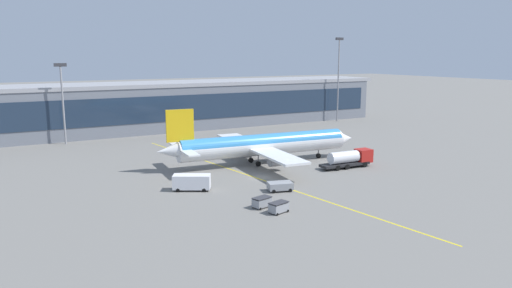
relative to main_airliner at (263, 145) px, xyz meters
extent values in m
plane|color=slate|center=(-5.66, -9.08, -3.81)|extent=(700.00, 700.00, 0.00)
cube|color=yellow|center=(-6.85, -7.08, -3.80)|extent=(10.70, 79.36, 0.01)
cube|color=slate|center=(-15.95, 53.48, 2.38)|extent=(164.84, 18.78, 12.37)
cube|color=#1E2D42|center=(-15.95, 44.03, 2.99)|extent=(159.89, 0.16, 6.93)
cube|color=#99999E|center=(-15.95, 53.48, 9.06)|extent=(168.13, 19.16, 1.00)
cylinder|color=white|center=(0.28, -0.03, -0.15)|extent=(34.63, 7.06, 3.89)
cylinder|color=#388CD1|center=(0.28, -0.03, 0.21)|extent=(33.93, 6.84, 3.74)
cone|color=white|center=(18.77, -1.74, -0.15)|extent=(4.22, 4.04, 3.70)
cone|color=white|center=(-18.41, 1.71, 0.24)|extent=(4.96, 3.73, 3.31)
cube|color=gold|center=(-16.36, 1.52, 4.72)|extent=(5.07, 0.83, 5.84)
cube|color=white|center=(-15.50, 5.35, 0.44)|extent=(2.57, 6.39, 0.24)
cube|color=white|center=(-16.22, -2.41, 0.44)|extent=(2.57, 6.39, 0.24)
cube|color=white|center=(-0.36, 9.25, -0.44)|extent=(6.11, 14.84, 0.40)
cube|color=white|center=(-2.06, -9.02, -0.44)|extent=(6.11, 14.84, 0.40)
cylinder|color=#939399|center=(0.39, 6.57, -1.81)|extent=(3.18, 2.41, 2.14)
cylinder|color=#939399|center=(-0.82, -6.52, -1.81)|extent=(3.18, 2.41, 2.14)
cylinder|color=black|center=(12.62, -1.17, -3.31)|extent=(1.03, 0.49, 1.00)
cylinder|color=slate|center=(12.62, -1.17, -2.45)|extent=(0.20, 0.20, 1.71)
cylinder|color=black|center=(-1.61, 1.91, -3.31)|extent=(1.03, 0.49, 1.00)
cylinder|color=slate|center=(-1.61, 1.91, -2.45)|extent=(0.20, 0.20, 1.71)
cylinder|color=black|center=(-1.94, -1.58, -3.31)|extent=(1.03, 0.49, 1.00)
cylinder|color=slate|center=(-1.94, -1.58, -2.45)|extent=(0.20, 0.20, 1.71)
cube|color=#232326|center=(11.56, -10.77, -3.06)|extent=(10.12, 3.01, 0.50)
cube|color=#B21E19|center=(15.95, -11.00, -1.81)|extent=(2.93, 2.64, 2.50)
cube|color=black|center=(17.21, -11.06, -1.31)|extent=(0.28, 2.31, 1.12)
cylinder|color=silver|center=(11.28, -10.76, -1.71)|extent=(6.11, 2.51, 2.20)
cylinder|color=black|center=(15.45, -9.78, -3.31)|extent=(1.02, 0.40, 1.00)
cylinder|color=black|center=(15.33, -12.16, -3.31)|extent=(1.02, 0.40, 1.00)
cylinder|color=black|center=(11.32, -9.57, -3.31)|extent=(1.02, 0.40, 1.00)
cylinder|color=black|center=(11.20, -11.94, -3.31)|extent=(1.02, 0.40, 1.00)
cylinder|color=black|center=(9.22, -9.46, -3.31)|extent=(1.02, 0.40, 1.00)
cylinder|color=black|center=(9.10, -11.83, -3.31)|extent=(1.02, 0.40, 1.00)
cube|color=gray|center=(-7.35, -17.90, -2.96)|extent=(4.28, 3.24, 1.10)
cube|color=black|center=(-6.44, -18.16, -2.76)|extent=(1.84, 2.35, 0.33)
cylinder|color=black|center=(-5.79, -17.26, -3.51)|extent=(0.65, 0.40, 0.60)
cylinder|color=black|center=(-6.35, -19.26, -3.51)|extent=(0.65, 0.40, 0.60)
cylinder|color=black|center=(-8.35, -16.54, -3.51)|extent=(0.65, 0.40, 0.60)
cylinder|color=black|center=(-8.91, -18.54, -3.51)|extent=(0.65, 0.40, 0.60)
cube|color=white|center=(-19.25, -10.74, -2.41)|extent=(6.18, 4.87, 2.20)
cube|color=black|center=(-17.99, -11.46, -2.02)|extent=(2.79, 2.80, 0.66)
cylinder|color=black|center=(-16.98, -10.84, -3.51)|extent=(0.65, 0.51, 0.60)
cylinder|color=black|center=(-18.00, -12.64, -3.51)|extent=(0.65, 0.51, 0.60)
cylinder|color=black|center=(-20.50, -8.83, -3.51)|extent=(0.65, 0.51, 0.60)
cylinder|color=black|center=(-21.53, -10.63, -3.51)|extent=(0.65, 0.51, 0.60)
cube|color=gray|center=(-13.17, -26.73, -3.08)|extent=(2.90, 2.11, 1.10)
cube|color=#333338|center=(-13.17, -26.73, -2.38)|extent=(2.95, 2.15, 0.10)
cylinder|color=black|center=(-13.99, -27.72, -3.63)|extent=(0.38, 0.21, 0.36)
cylinder|color=black|center=(-14.37, -26.27, -3.63)|extent=(0.38, 0.21, 0.36)
cylinder|color=black|center=(-11.98, -27.19, -3.63)|extent=(0.38, 0.21, 0.36)
cylinder|color=black|center=(-12.36, -25.74, -3.63)|extent=(0.38, 0.21, 0.36)
cube|color=gray|center=(-13.98, -23.63, -3.08)|extent=(2.90, 2.11, 1.10)
cube|color=#333338|center=(-13.98, -23.63, -2.38)|extent=(2.95, 2.15, 0.10)
cylinder|color=black|center=(-14.80, -24.62, -3.63)|extent=(0.38, 0.21, 0.36)
cylinder|color=black|center=(-15.18, -23.17, -3.63)|extent=(0.38, 0.21, 0.36)
cylinder|color=black|center=(-12.79, -24.10, -3.63)|extent=(0.38, 0.21, 0.36)
cylinder|color=black|center=(-13.17, -22.64, -3.63)|extent=(0.38, 0.21, 0.36)
cylinder|color=gray|center=(52.03, 41.48, 8.98)|extent=(0.44, 0.44, 25.57)
cube|color=#333338|center=(52.03, 41.48, 22.16)|extent=(2.80, 0.50, 0.80)
cylinder|color=gray|center=(-30.38, 41.48, 5.36)|extent=(0.44, 0.44, 18.33)
cube|color=#333338|center=(-30.38, 41.48, 14.92)|extent=(2.80, 0.50, 0.80)
camera|label=1|loc=(-46.48, -79.29, 17.17)|focal=33.72mm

